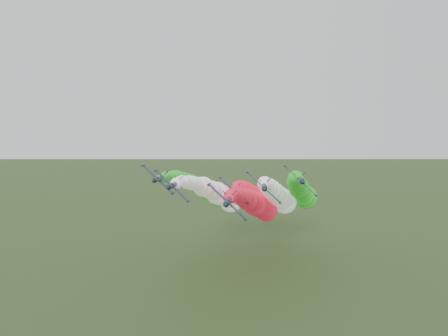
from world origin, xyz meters
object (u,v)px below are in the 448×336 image
at_px(jet_outer_left, 206,190).
at_px(jet_trail, 256,197).
at_px(jet_outer_right, 301,191).
at_px(jet_lead, 255,204).
at_px(jet_inner_right, 278,195).
at_px(jet_inner_left, 218,194).

bearing_deg(jet_outer_left, jet_trail, 28.40).
height_order(jet_outer_left, jet_outer_right, jet_outer_right).
height_order(jet_lead, jet_trail, jet_lead).
xyz_separation_m(jet_lead, jet_outer_left, (-19.04, 21.46, 2.26)).
bearing_deg(jet_trail, jet_outer_left, -151.60).
height_order(jet_lead, jet_outer_right, jet_outer_right).
relative_size(jet_inner_right, jet_outer_right, 1.00).
relative_size(jet_outer_right, jet_trail, 1.00).
xyz_separation_m(jet_inner_right, jet_outer_right, (8.80, 4.07, 1.43)).
bearing_deg(jet_lead, jet_trail, 89.58).
height_order(jet_inner_left, jet_outer_left, jet_outer_left).
height_order(jet_outer_right, jet_trail, jet_outer_right).
bearing_deg(jet_outer_right, jet_inner_left, -167.93).
bearing_deg(jet_outer_right, jet_inner_right, -155.19).
bearing_deg(jet_outer_right, jet_lead, -131.70).
bearing_deg(jet_lead, jet_outer_right, 48.30).
relative_size(jet_inner_left, jet_inner_right, 1.00).
xyz_separation_m(jet_lead, jet_outer_right, (16.90, 18.97, 2.51)).
xyz_separation_m(jet_lead, jet_trail, (0.24, 31.88, -1.80)).
bearing_deg(jet_lead, jet_inner_right, 61.46).
xyz_separation_m(jet_outer_left, jet_outer_right, (35.94, -2.49, 0.25)).
bearing_deg(jet_outer_right, jet_outer_left, 176.04).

